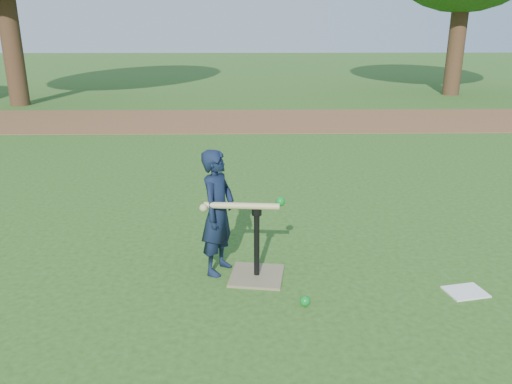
{
  "coord_description": "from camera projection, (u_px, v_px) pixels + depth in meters",
  "views": [
    {
      "loc": [
        0.11,
        -3.66,
        1.98
      ],
      "look_at": [
        0.19,
        0.38,
        0.65
      ],
      "focal_mm": 35.0,
      "sensor_mm": 36.0,
      "label": 1
    }
  ],
  "objects": [
    {
      "name": "ground",
      "position": [
        234.0,
        282.0,
        4.09
      ],
      "size": [
        80.0,
        80.0,
        0.0
      ],
      "primitive_type": "plane",
      "color": "#285116",
      "rests_on": "ground"
    },
    {
      "name": "dirt_strip",
      "position": [
        242.0,
        120.0,
        11.21
      ],
      "size": [
        24.0,
        3.0,
        0.01
      ],
      "primitive_type": "cube",
      "color": "brown",
      "rests_on": "ground"
    },
    {
      "name": "child",
      "position": [
        218.0,
        212.0,
        4.12
      ],
      "size": [
        0.39,
        0.46,
        1.06
      ],
      "primitive_type": "imported",
      "rotation": [
        0.0,
        0.0,
        1.16
      ],
      "color": "#101A31",
      "rests_on": "ground"
    },
    {
      "name": "wiffle_ball_ground",
      "position": [
        305.0,
        301.0,
        3.73
      ],
      "size": [
        0.08,
        0.08,
        0.08
      ],
      "primitive_type": "sphere",
      "color": "#0B8122",
      "rests_on": "ground"
    },
    {
      "name": "clipboard",
      "position": [
        466.0,
        292.0,
        3.93
      ],
      "size": [
        0.34,
        0.29,
        0.01
      ],
      "primitive_type": "cube",
      "rotation": [
        0.0,
        0.0,
        0.2
      ],
      "color": "white",
      "rests_on": "ground"
    },
    {
      "name": "batting_tee",
      "position": [
        257.0,
        265.0,
        4.14
      ],
      "size": [
        0.49,
        0.49,
        0.61
      ],
      "color": "#7B6E4E",
      "rests_on": "ground"
    },
    {
      "name": "swing_action",
      "position": [
        246.0,
        205.0,
        3.97
      ],
      "size": [
        0.69,
        0.21,
        0.08
      ],
      "color": "tan",
      "rests_on": "ground"
    }
  ]
}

